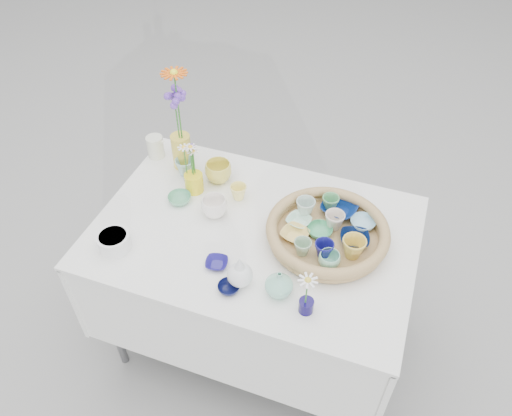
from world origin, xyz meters
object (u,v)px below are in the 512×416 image
(wicker_tray, at_px, (327,233))
(tall_vase_yellow, at_px, (182,151))
(display_table, at_px, (255,335))
(bud_vase_seafoam, at_px, (279,283))

(wicker_tray, relative_size, tall_vase_yellow, 2.93)
(display_table, distance_m, wicker_tray, 0.85)
(display_table, relative_size, tall_vase_yellow, 7.79)
(display_table, xyz_separation_m, bud_vase_seafoam, (0.18, -0.25, 0.82))
(display_table, bearing_deg, wicker_tray, 10.12)
(wicker_tray, bearing_deg, display_table, -169.88)
(bud_vase_seafoam, distance_m, tall_vase_yellow, 0.82)
(display_table, relative_size, wicker_tray, 2.66)
(wicker_tray, height_order, tall_vase_yellow, tall_vase_yellow)
(display_table, height_order, bud_vase_seafoam, bud_vase_seafoam)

